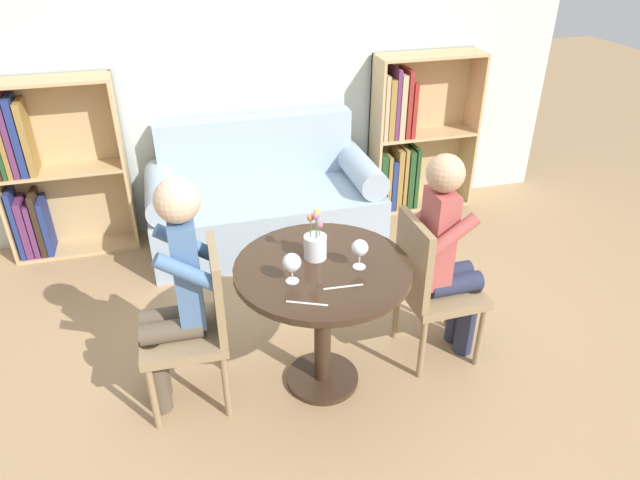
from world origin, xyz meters
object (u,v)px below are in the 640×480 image
object	(u,v)px
wine_glass_right	(360,248)
flower_vase	(315,244)
couch	(265,203)
wine_glass_left	(292,263)
person_right	(448,255)
bookshelf_right	(408,140)
chair_left	(197,321)
person_left	(174,292)
chair_right	(430,283)
bookshelf_left	(44,172)

from	to	relation	value
wine_glass_right	flower_vase	size ratio (longest dim) A/B	0.54
couch	wine_glass_right	world-z (taller)	couch
couch	wine_glass_left	xyz separation A→B (m)	(-0.17, -1.73, 0.55)
couch	person_right	size ratio (longest dim) A/B	1.38
bookshelf_right	chair_left	size ratio (longest dim) A/B	1.45
couch	person_left	size ratio (longest dim) A/B	1.36
chair_left	chair_right	distance (m)	1.27
person_left	person_right	bearing A→B (deg)	91.54
bookshelf_left	wine_glass_right	xyz separation A→B (m)	(1.71, -1.96, 0.23)
wine_glass_right	bookshelf_right	bearing A→B (deg)	60.38
wine_glass_left	wine_glass_right	xyz separation A→B (m)	(0.34, 0.03, 0.01)
chair_right	wine_glass_right	bearing A→B (deg)	103.51
couch	person_right	bearing A→B (deg)	-65.26
chair_right	wine_glass_left	world-z (taller)	wine_glass_left
chair_right	wine_glass_right	world-z (taller)	wine_glass_right
chair_left	bookshelf_left	bearing A→B (deg)	-151.63
wine_glass_left	bookshelf_left	bearing A→B (deg)	124.41
bookshelf_right	flower_vase	distance (m)	2.25
couch	wine_glass_right	xyz separation A→B (m)	(0.17, -1.70, 0.56)
chair_right	person_left	distance (m)	1.37
bookshelf_left	wine_glass_left	bearing A→B (deg)	-55.59
chair_left	person_right	bearing A→B (deg)	91.73
wine_glass_left	chair_right	bearing A→B (deg)	10.59
couch	wine_glass_right	bearing A→B (deg)	-84.28
bookshelf_right	person_left	bearing A→B (deg)	-137.71
person_right	wine_glass_right	world-z (taller)	person_right
person_left	wine_glass_right	xyz separation A→B (m)	(0.89, -0.14, 0.18)
bookshelf_left	person_left	bearing A→B (deg)	-65.84
chair_left	flower_vase	bearing A→B (deg)	93.23
chair_left	person_left	xyz separation A→B (m)	(-0.09, 0.01, 0.19)
bookshelf_left	chair_right	bearing A→B (deg)	-40.26
person_left	wine_glass_left	distance (m)	0.60
person_right	flower_vase	xyz separation A→B (m)	(-0.74, 0.02, 0.18)
person_left	person_right	world-z (taller)	person_left
bookshelf_left	bookshelf_right	xyz separation A→B (m)	(2.83, -0.00, -0.03)
flower_vase	wine_glass_right	bearing A→B (deg)	-37.80
wine_glass_right	wine_glass_left	bearing A→B (deg)	-174.74
wine_glass_left	flower_vase	distance (m)	0.24
chair_left	wine_glass_right	world-z (taller)	wine_glass_right
wine_glass_left	flower_vase	size ratio (longest dim) A/B	0.53
person_left	chair_left	bearing A→B (deg)	88.56
bookshelf_left	flower_vase	bearing A→B (deg)	-50.00
bookshelf_right	wine_glass_right	xyz separation A→B (m)	(-1.11, -1.96, 0.26)
chair_left	wine_glass_right	xyz separation A→B (m)	(0.81, -0.13, 0.37)
bookshelf_left	person_right	size ratio (longest dim) A/B	1.04
couch	flower_vase	distance (m)	1.64
person_left	flower_vase	xyz separation A→B (m)	(0.71, 0.01, 0.15)
wine_glass_left	person_left	bearing A→B (deg)	162.99
bookshelf_left	chair_right	xyz separation A→B (m)	(2.18, -1.84, -0.15)
chair_right	couch	bearing A→B (deg)	21.06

